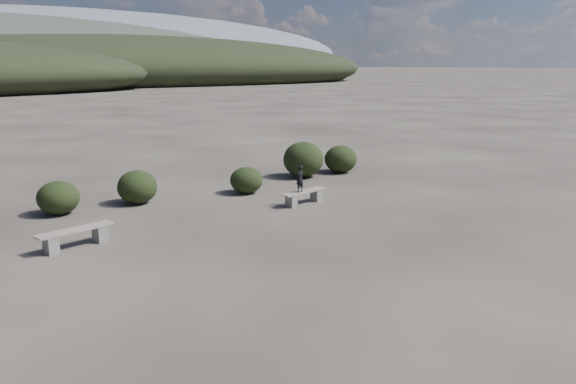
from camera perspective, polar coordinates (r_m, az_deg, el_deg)
ground at (r=11.80m, az=9.69°, el=-8.37°), size 1200.00×1200.00×0.00m
bench_left at (r=14.17m, az=-20.73°, el=-4.21°), size 1.87×0.76×0.46m
bench_right at (r=17.35m, az=1.63°, el=-0.42°), size 1.68×0.59×0.41m
seated_person at (r=17.09m, az=1.20°, el=1.36°), size 0.33×0.25×0.83m
shrub_a at (r=17.42m, az=-22.30°, el=-0.54°), size 1.19×1.19×0.97m
shrub_b at (r=17.98m, az=-15.06°, el=0.50°), size 1.22×1.22×1.04m
shrub_c at (r=18.82m, az=-4.25°, el=1.20°), size 1.10×1.10×0.88m
shrub_d at (r=21.47m, az=1.57°, el=3.32°), size 1.55×1.55×1.36m
shrub_e at (r=22.48m, az=5.37°, el=3.35°), size 1.30×1.30×1.08m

